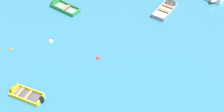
{
  "coord_description": "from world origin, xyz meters",
  "views": [
    {
      "loc": [
        2.01,
        1.76,
        20.05
      ],
      "look_at": [
        0.0,
        22.38,
        0.15
      ],
      "focal_mm": 47.02,
      "sensor_mm": 36.0,
      "label": 1
    }
  ],
  "objects": [
    {
      "name": "mooring_buoy_trailing",
      "position": [
        -1.31,
        22.12,
        0.0
      ],
      "size": [
        0.42,
        0.42,
        0.42
      ],
      "primitive_type": "sphere",
      "color": "red",
      "rests_on": "ground_plane"
    },
    {
      "name": "rowboat_yellow_near_right",
      "position": [
        -7.55,
        17.05,
        0.18
      ],
      "size": [
        3.53,
        2.11,
        1.11
      ],
      "color": "#4C4C51",
      "rests_on": "ground_plane"
    },
    {
      "name": "rowboat_grey_midfield_right",
      "position": [
        5.97,
        31.64,
        0.2
      ],
      "size": [
        3.31,
        4.42,
        1.42
      ],
      "color": "beige",
      "rests_on": "ground_plane"
    },
    {
      "name": "rowboat_green_near_camera",
      "position": [
        -7.25,
        30.56,
        0.2
      ],
      "size": [
        4.22,
        3.26,
        1.3
      ],
      "color": "gray",
      "rests_on": "ground_plane"
    },
    {
      "name": "mooring_buoy_midfield",
      "position": [
        -10.28,
        22.51,
        0.0
      ],
      "size": [
        0.29,
        0.29,
        0.29
      ],
      "primitive_type": "sphere",
      "color": "orange",
      "rests_on": "ground_plane"
    },
    {
      "name": "mooring_buoy_central",
      "position": [
        -6.58,
        24.11,
        0.0
      ],
      "size": [
        0.46,
        0.46,
        0.46
      ],
      "primitive_type": "sphere",
      "color": "silver",
      "rests_on": "ground_plane"
    }
  ]
}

